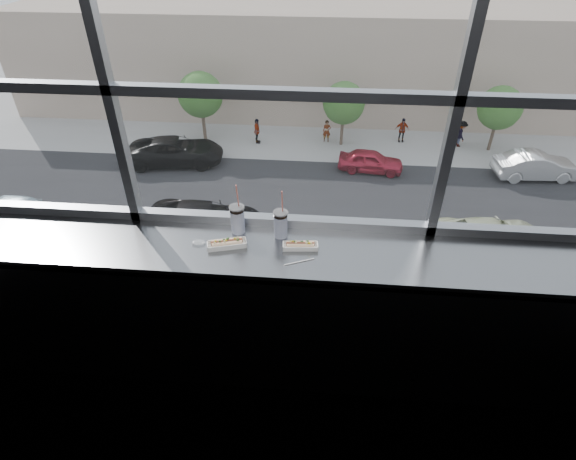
# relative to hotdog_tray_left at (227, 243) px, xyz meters

# --- Properties ---
(wall_back_lower) EXTENTS (6.00, 0.00, 6.00)m
(wall_back_lower) POSITION_rel_hotdog_tray_left_xyz_m (0.31, 0.28, -0.57)
(wall_back_lower) COLOR black
(wall_back_lower) RESTS_ON ground
(window_glass) EXTENTS (6.00, 0.00, 6.00)m
(window_glass) POSITION_rel_hotdog_tray_left_xyz_m (0.31, 0.30, 1.18)
(window_glass) COLOR silver
(window_glass) RESTS_ON ground
(window_mullions) EXTENTS (6.00, 0.08, 2.40)m
(window_mullions) POSITION_rel_hotdog_tray_left_xyz_m (0.31, 0.28, 1.18)
(window_mullions) COLOR gray
(window_mullions) RESTS_ON ground
(counter) EXTENTS (6.00, 0.55, 0.06)m
(counter) POSITION_rel_hotdog_tray_left_xyz_m (0.31, 0.01, -0.05)
(counter) COLOR gray
(counter) RESTS_ON ground
(counter_fascia) EXTENTS (6.00, 0.04, 1.04)m
(counter_fascia) POSITION_rel_hotdog_tray_left_xyz_m (0.31, -0.25, -0.57)
(counter_fascia) COLOR gray
(counter_fascia) RESTS_ON ground
(hotdog_tray_left) EXTENTS (0.26, 0.15, 0.06)m
(hotdog_tray_left) POSITION_rel_hotdog_tray_left_xyz_m (0.00, 0.00, 0.00)
(hotdog_tray_left) COLOR white
(hotdog_tray_left) RESTS_ON counter
(hotdog_tray_right) EXTENTS (0.23, 0.09, 0.05)m
(hotdog_tray_right) POSITION_rel_hotdog_tray_left_xyz_m (0.47, 0.02, -0.00)
(hotdog_tray_right) COLOR white
(hotdog_tray_right) RESTS_ON counter
(soda_cup_left) EXTENTS (0.10, 0.10, 0.37)m
(soda_cup_left) POSITION_rel_hotdog_tray_left_xyz_m (0.04, 0.17, 0.08)
(soda_cup_left) COLOR white
(soda_cup_left) RESTS_ON counter
(soda_cup_right) EXTENTS (0.10, 0.10, 0.35)m
(soda_cup_right) POSITION_rel_hotdog_tray_left_xyz_m (0.33, 0.15, 0.08)
(soda_cup_right) COLOR white
(soda_cup_right) RESTS_ON counter
(loose_straw) EXTENTS (0.18, 0.08, 0.01)m
(loose_straw) POSITION_rel_hotdog_tray_left_xyz_m (0.47, -0.12, -0.02)
(loose_straw) COLOR white
(loose_straw) RESTS_ON counter
(wrapper) EXTENTS (0.09, 0.07, 0.02)m
(wrapper) POSITION_rel_hotdog_tray_left_xyz_m (-0.19, 0.01, -0.01)
(wrapper) COLOR silver
(wrapper) RESTS_ON counter
(plaza_ground) EXTENTS (120.00, 120.00, 0.00)m
(plaza_ground) POSITION_rel_hotdog_tray_left_xyz_m (0.31, 43.78, -12.12)
(plaza_ground) COLOR gray
(plaza_ground) RESTS_ON ground
(plaza_near) EXTENTS (50.00, 14.00, 0.04)m
(plaza_near) POSITION_rel_hotdog_tray_left_xyz_m (0.31, 7.28, -12.10)
(plaza_near) COLOR gray
(plaza_near) RESTS_ON plaza_ground
(street_asphalt) EXTENTS (80.00, 10.00, 0.06)m
(street_asphalt) POSITION_rel_hotdog_tray_left_xyz_m (0.31, 20.28, -12.09)
(street_asphalt) COLOR black
(street_asphalt) RESTS_ON plaza_ground
(far_sidewalk) EXTENTS (80.00, 6.00, 0.04)m
(far_sidewalk) POSITION_rel_hotdog_tray_left_xyz_m (0.31, 28.28, -12.10)
(far_sidewalk) COLOR gray
(far_sidewalk) RESTS_ON plaza_ground
(far_building) EXTENTS (50.00, 14.00, 8.00)m
(far_building) POSITION_rel_hotdog_tray_left_xyz_m (0.31, 38.28, -8.12)
(far_building) COLOR gray
(far_building) RESTS_ON plaza_ground
(car_near_a) EXTENTS (2.91, 6.80, 2.26)m
(car_near_a) POSITION_rel_hotdog_tray_left_xyz_m (-15.17, 16.28, -10.94)
(car_near_a) COLOR #A1BAC7
(car_near_a) RESTS_ON street_asphalt
(car_far_b) EXTENTS (2.92, 5.84, 1.88)m
(car_far_b) POSITION_rel_hotdog_tray_left_xyz_m (3.56, 24.28, -11.13)
(car_far_b) COLOR #B2192F
(car_far_b) RESTS_ON street_asphalt
(car_far_a) EXTENTS (3.81, 7.24, 2.30)m
(car_far_a) POSITION_rel_hotdog_tray_left_xyz_m (-9.27, 24.28, -10.91)
(car_far_a) COLOR black
(car_far_a) RESTS_ON street_asphalt
(car_far_c) EXTENTS (3.34, 6.89, 2.23)m
(car_far_c) POSITION_rel_hotdog_tray_left_xyz_m (13.81, 24.28, -10.95)
(car_far_c) COLOR silver
(car_far_c) RESTS_ON street_asphalt
(car_near_d) EXTENTS (3.18, 6.60, 2.13)m
(car_near_d) POSITION_rel_hotdog_tray_left_xyz_m (8.97, 16.28, -11.00)
(car_near_d) COLOR beige
(car_near_d) RESTS_ON street_asphalt
(car_near_b) EXTENTS (3.20, 7.10, 2.33)m
(car_near_b) POSITION_rel_hotdog_tray_left_xyz_m (-5.29, 16.28, -10.90)
(car_near_b) COLOR black
(car_near_b) RESTS_ON street_asphalt
(pedestrian_c) EXTENTS (0.94, 0.71, 2.12)m
(pedestrian_c) POSITION_rel_hotdog_tray_left_xyz_m (6.09, 29.20, -11.02)
(pedestrian_c) COLOR #66605B
(pedestrian_c) RESTS_ON far_sidewalk
(pedestrian_a) EXTENTS (0.72, 0.97, 2.17)m
(pedestrian_a) POSITION_rel_hotdog_tray_left_xyz_m (-4.37, 27.99, -11.00)
(pedestrian_a) COLOR #66605B
(pedestrian_a) RESTS_ON far_sidewalk
(pedestrian_b) EXTENTS (0.85, 0.64, 1.91)m
(pedestrian_b) POSITION_rel_hotdog_tray_left_xyz_m (0.65, 28.71, -11.13)
(pedestrian_b) COLOR #66605B
(pedestrian_b) RESTS_ON far_sidewalk
(pedestrian_d) EXTENTS (0.75, 0.99, 2.24)m
(pedestrian_d) POSITION_rel_hotdog_tray_left_xyz_m (10.19, 28.74, -10.97)
(pedestrian_d) COLOR #66605B
(pedestrian_d) RESTS_ON far_sidewalk
(tree_left) EXTENTS (3.19, 3.19, 4.98)m
(tree_left) POSITION_rel_hotdog_tray_left_xyz_m (-8.33, 28.28, -8.75)
(tree_left) COLOR #47382B
(tree_left) RESTS_ON far_sidewalk
(tree_center) EXTENTS (2.92, 2.92, 4.56)m
(tree_center) POSITION_rel_hotdog_tray_left_xyz_m (1.72, 28.28, -9.03)
(tree_center) COLOR #47382B
(tree_center) RESTS_ON far_sidewalk
(tree_right) EXTENTS (2.92, 2.92, 4.57)m
(tree_right) POSITION_rel_hotdog_tray_left_xyz_m (12.16, 28.28, -9.03)
(tree_right) COLOR #47382B
(tree_right) RESTS_ON far_sidewalk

